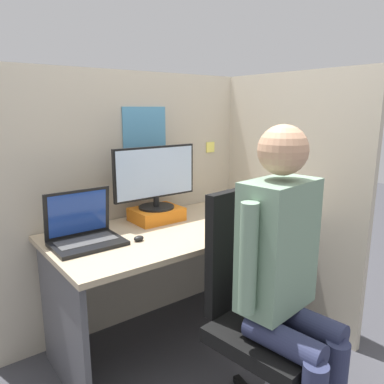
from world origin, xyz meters
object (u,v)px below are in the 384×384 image
at_px(paper_box, 157,214).
at_px(stapler, 265,209).
at_px(monitor, 155,176).
at_px(laptop, 85,234).
at_px(carrot_toy, 227,227).
at_px(person, 286,266).
at_px(office_chair, 258,304).

relative_size(paper_box, stapler, 2.11).
xyz_separation_m(monitor, stapler, (0.68, -0.29, -0.26)).
xyz_separation_m(laptop, carrot_toy, (0.73, -0.30, -0.03)).
relative_size(monitor, person, 0.41).
height_order(paper_box, laptop, laptop).
bearing_deg(laptop, monitor, 13.28).
height_order(paper_box, monitor, monitor).
xyz_separation_m(monitor, carrot_toy, (0.21, -0.42, -0.26)).
xyz_separation_m(stapler, carrot_toy, (-0.47, -0.13, 0.00)).
distance_m(paper_box, laptop, 0.53).
distance_m(monitor, stapler, 0.78).
xyz_separation_m(paper_box, carrot_toy, (0.21, -0.42, -0.01)).
bearing_deg(stapler, monitor, 156.83).
height_order(carrot_toy, office_chair, office_chair).
xyz_separation_m(monitor, laptop, (-0.51, -0.12, -0.23)).
height_order(monitor, stapler, monitor).
distance_m(laptop, carrot_toy, 0.79).
bearing_deg(laptop, office_chair, -54.89).
distance_m(paper_box, office_chair, 0.89).
bearing_deg(person, carrot_toy, 69.39).
bearing_deg(stapler, carrot_toy, -164.40).
bearing_deg(office_chair, person, -97.19).
distance_m(paper_box, carrot_toy, 0.47).
height_order(paper_box, carrot_toy, paper_box).
bearing_deg(office_chair, laptop, 125.11).
distance_m(stapler, person, 1.01).
bearing_deg(stapler, laptop, 171.89).
bearing_deg(carrot_toy, stapler, 15.60).
distance_m(laptop, stapler, 1.21).
bearing_deg(paper_box, stapler, -22.97).
xyz_separation_m(paper_box, stapler, (0.68, -0.29, -0.01)).
height_order(stapler, carrot_toy, same).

